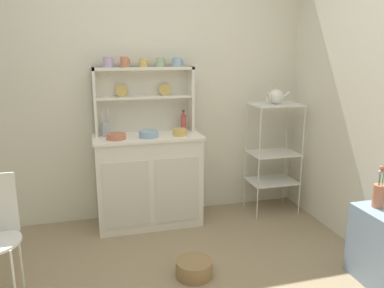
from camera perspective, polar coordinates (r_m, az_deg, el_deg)
name	(u,v)px	position (r m, az deg, el deg)	size (l,w,h in m)	color
wall_back	(140,88)	(3.70, -7.73, 8.12)	(3.84, 0.05, 2.50)	silver
hutch_cabinet	(149,179)	(3.62, -6.41, -5.14)	(0.97, 0.45, 0.85)	white
hutch_shelf_unit	(144,94)	(3.61, -7.14, 7.28)	(0.90, 0.18, 0.60)	silver
bakers_rack	(274,146)	(3.91, 11.92, -0.27)	(0.47, 0.34, 1.10)	silver
floor_basket	(194,268)	(2.95, 0.32, -17.82)	(0.27, 0.27, 0.12)	#93754C
cup_lilac_0	(108,62)	(3.52, -12.27, 11.66)	(0.09, 0.08, 0.09)	#B79ECC
cup_terracotta_1	(125,62)	(3.53, -9.89, 11.81)	(0.08, 0.07, 0.09)	#C67556
cup_gold_2	(144,63)	(3.55, -7.15, 11.78)	(0.09, 0.07, 0.08)	#DBB760
cup_sage_3	(160,62)	(3.58, -4.71, 11.90)	(0.09, 0.07, 0.08)	#9EB78E
cup_sky_4	(177,62)	(3.61, -2.21, 11.97)	(0.10, 0.08, 0.08)	#8EB2D1
bowl_mixing_large	(116,136)	(3.41, -11.11, 1.10)	(0.17, 0.17, 0.05)	#C67556
bowl_floral_medium	(149,134)	(3.43, -6.41, 1.48)	(0.17, 0.17, 0.06)	#8EB2D1
bowl_cream_small	(180,132)	(3.49, -1.82, 1.76)	(0.13, 0.13, 0.06)	#DBB760
jam_bottle	(184,123)	(3.65, -1.26, 3.16)	(0.05, 0.05, 0.20)	#B74C47
utensil_jar	(106,129)	(3.54, -12.55, 2.11)	(0.08, 0.08, 0.25)	#B2B7C6
porcelain_teapot	(276,97)	(3.82, 12.26, 6.85)	(0.23, 0.14, 0.16)	white
flower_vase	(379,194)	(3.01, 25.81, -6.68)	(0.08, 0.08, 0.31)	#C67556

